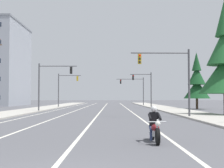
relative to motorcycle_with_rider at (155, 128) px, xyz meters
name	(u,v)px	position (x,y,z in m)	size (l,w,h in m)	color
lane_stripe_center	(104,108)	(-3.22, 38.73, -0.58)	(0.16, 100.00, 0.01)	beige
lane_stripe_left	(83,108)	(-6.73, 38.73, -0.58)	(0.16, 100.00, 0.01)	beige
lane_stripe_right	(128,108)	(0.74, 38.73, -0.58)	(0.16, 100.00, 0.01)	beige
lane_stripe_far_left	(65,108)	(-9.73, 38.73, -0.58)	(0.16, 100.00, 0.01)	beige
sidewalk_kerb_right	(170,109)	(6.91, 33.73, -0.52)	(4.40, 110.00, 0.14)	#ADA89E
sidewalk_kerb_left	(39,109)	(-12.96, 33.73, -0.52)	(4.40, 110.00, 0.14)	#ADA89E
motorcycle_with_rider	(155,128)	(0.00, 0.00, 0.00)	(0.70, 2.19, 1.46)	black
traffic_signal_near_right	(173,72)	(3.70, 15.10, 3.54)	(5.37, 0.43, 6.20)	#47474C
traffic_signal_near_left	(51,80)	(-9.71, 26.67, 3.52)	(4.94, 0.37, 6.20)	#47474C
traffic_signal_mid_right	(146,85)	(4.03, 40.61, 3.44)	(3.77, 0.37, 6.20)	#47474C
traffic_signal_mid_left	(66,85)	(-10.39, 43.45, 3.47)	(4.15, 0.37, 6.20)	#47474C
traffic_signal_far_right	(136,87)	(3.39, 54.38, 3.58)	(5.93, 0.53, 6.20)	#47474C
conifer_tree_right_verge_far	(198,83)	(11.57, 35.39, 3.52)	(4.07, 4.07, 8.95)	#423023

